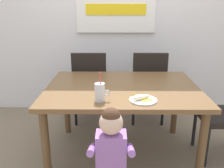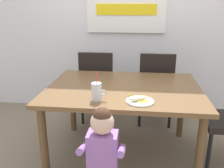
{
  "view_description": "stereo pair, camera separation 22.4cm",
  "coord_description": "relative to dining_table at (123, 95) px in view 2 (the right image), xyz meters",
  "views": [
    {
      "loc": [
        -0.08,
        -2.24,
        1.51
      ],
      "look_at": [
        -0.1,
        -0.11,
        0.82
      ],
      "focal_mm": 39.21,
      "sensor_mm": 36.0,
      "label": 1
    },
    {
      "loc": [
        0.14,
        -2.23,
        1.51
      ],
      "look_at": [
        -0.1,
        -0.11,
        0.82
      ],
      "focal_mm": 39.21,
      "sensor_mm": 36.0,
      "label": 2
    }
  ],
  "objects": [
    {
      "name": "dining_table",
      "position": [
        0.0,
        0.0,
        0.0
      ],
      "size": [
        1.46,
        1.1,
        0.76
      ],
      "color": "brown",
      "rests_on": "ground"
    },
    {
      "name": "peeled_banana",
      "position": [
        0.14,
        -0.38,
        0.12
      ],
      "size": [
        0.18,
        0.13,
        0.07
      ],
      "rotation": [
        0.0,
        0.0,
        0.45
      ],
      "color": "#F4EAC6",
      "rests_on": "snack_plate"
    },
    {
      "name": "ground_plane",
      "position": [
        0.0,
        0.0,
        -0.67
      ],
      "size": [
        24.0,
        24.0,
        0.0
      ],
      "primitive_type": "plane",
      "color": "#7A6B56"
    },
    {
      "name": "toddler_standing",
      "position": [
        -0.1,
        -0.7,
        -0.14
      ],
      "size": [
        0.33,
        0.24,
        0.84
      ],
      "color": "#3F4760",
      "rests_on": "ground"
    },
    {
      "name": "snack_plate",
      "position": [
        0.16,
        -0.37,
        0.09
      ],
      "size": [
        0.23,
        0.23,
        0.01
      ],
      "primitive_type": "cylinder",
      "color": "white",
      "rests_on": "dining_table"
    },
    {
      "name": "back_wall",
      "position": [
        -0.0,
        1.29,
        0.78
      ],
      "size": [
        6.4,
        0.17,
        2.9
      ],
      "color": "silver",
      "rests_on": "ground"
    },
    {
      "name": "dining_chair_right",
      "position": [
        0.36,
        0.77,
        -0.13
      ],
      "size": [
        0.44,
        0.45,
        0.96
      ],
      "rotation": [
        0.0,
        0.0,
        3.14
      ],
      "color": "black",
      "rests_on": "ground"
    },
    {
      "name": "milk_cup",
      "position": [
        -0.2,
        -0.37,
        0.15
      ],
      "size": [
        0.13,
        0.08,
        0.25
      ],
      "color": "silver",
      "rests_on": "dining_table"
    },
    {
      "name": "dining_chair_left",
      "position": [
        -0.39,
        0.76,
        -0.13
      ],
      "size": [
        0.44,
        0.45,
        0.96
      ],
      "rotation": [
        0.0,
        0.0,
        3.14
      ],
      "color": "black",
      "rests_on": "ground"
    }
  ]
}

